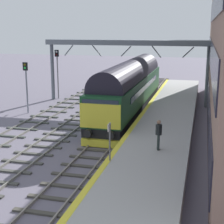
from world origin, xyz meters
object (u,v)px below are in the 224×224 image
Objects in this scene: diesel_locomotive at (130,86)px; platform_number_sign at (110,136)px; signal_post_far at (57,69)px; waiting_passenger at (159,132)px; signal_post_mid at (26,82)px.

platform_number_sign is at bearing -82.47° from diesel_locomotive.
signal_post_far is 2.73× the size of platform_number_sign.
signal_post_far is 21.06m from waiting_passenger.
signal_post_mid reaches higher than platform_number_sign.
diesel_locomotive is 10.17m from signal_post_far.
signal_post_mid is at bearing 131.80° from platform_number_sign.
signal_post_mid is 16.11m from waiting_passenger.
diesel_locomotive is 14.06m from platform_number_sign.
signal_post_mid is at bearing 42.40° from waiting_passenger.
diesel_locomotive is 9.07m from signal_post_mid.
signal_post_mid is (-8.85, -1.98, 0.32)m from diesel_locomotive.
signal_post_mid is 2.39× the size of platform_number_sign.
signal_post_mid is at bearing -167.36° from diesel_locomotive.
signal_post_mid is 2.75× the size of waiting_passenger.
diesel_locomotive is at bearing 8.33° from waiting_passenger.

